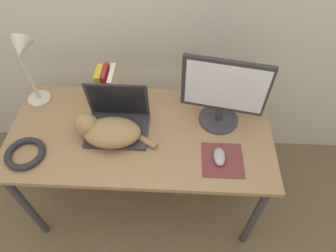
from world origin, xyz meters
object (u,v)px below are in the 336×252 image
at_px(laptop, 118,121).
at_px(external_monitor, 223,92).
at_px(desk_lamp, 25,60).
at_px(computer_mouse, 219,157).
at_px(book_row, 108,85).
at_px(cable_coil, 25,153).
at_px(cat, 107,131).

bearing_deg(laptop, external_monitor, 8.15).
xyz_separation_m(laptop, desk_lamp, (-0.46, 0.16, 0.26)).
distance_m(external_monitor, computer_mouse, 0.32).
relative_size(laptop, external_monitor, 0.76).
bearing_deg(book_row, cable_coil, -129.88).
bearing_deg(cat, cable_coil, -162.89).
bearing_deg(computer_mouse, desk_lamp, 161.16).
relative_size(cat, desk_lamp, 0.91).
height_order(laptop, desk_lamp, desk_lamp).
xyz_separation_m(laptop, cat, (-0.04, -0.08, 0.02)).
bearing_deg(laptop, desk_lamp, 161.04).
bearing_deg(book_row, computer_mouse, -32.88).
bearing_deg(cable_coil, desk_lamp, 93.45).
bearing_deg(computer_mouse, laptop, 161.27).
xyz_separation_m(external_monitor, book_row, (-0.63, 0.14, -0.11)).
relative_size(book_row, cable_coil, 1.08).
bearing_deg(desk_lamp, book_row, 9.00).
bearing_deg(computer_mouse, cable_coil, -178.47).
distance_m(book_row, desk_lamp, 0.44).
bearing_deg(book_row, external_monitor, -12.59).
bearing_deg(cat, desk_lamp, 150.32).
bearing_deg(laptop, cat, -114.13).
bearing_deg(book_row, laptop, -68.96).
distance_m(desk_lamp, cable_coil, 0.47).
bearing_deg(desk_lamp, external_monitor, -4.58).
xyz_separation_m(laptop, book_row, (-0.08, 0.22, 0.05)).
distance_m(laptop, book_row, 0.24).
bearing_deg(cat, laptop, 65.87).
bearing_deg(book_row, cat, -81.19).
relative_size(computer_mouse, desk_lamp, 0.23).
height_order(cat, cable_coil, cat).
bearing_deg(external_monitor, laptop, -171.85).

